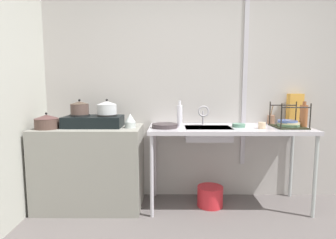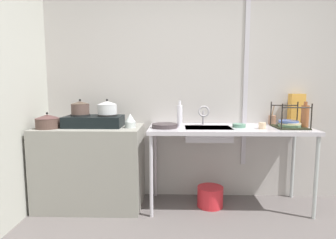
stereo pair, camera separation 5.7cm
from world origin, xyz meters
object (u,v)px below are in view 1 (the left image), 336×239
(utensil_jar, at_px, (271,119))
(cup_by_rack, at_px, (262,125))
(percolator, at_px, (130,121))
(bucket_on_floor, at_px, (210,196))
(sink_basin, at_px, (208,133))
(stove, at_px, (94,121))
(dish_rack, at_px, (288,124))
(frying_pan, at_px, (165,126))
(small_bowl_on_drainboard, at_px, (239,125))
(pot_on_right_burner, at_px, (107,108))
(bottle_by_rack, at_px, (304,116))
(pot_beside_stove, at_px, (47,122))
(bottle_by_sink, at_px, (180,116))
(pot_on_left_burner, at_px, (80,108))
(cereal_box, at_px, (295,109))
(faucet, at_px, (203,113))

(utensil_jar, bearing_deg, cup_by_rack, -121.90)
(percolator, bearing_deg, bucket_on_floor, 2.92)
(sink_basin, bearing_deg, stove, 179.19)
(utensil_jar, bearing_deg, dish_rack, -69.57)
(dish_rack, height_order, utensil_jar, dish_rack)
(frying_pan, distance_m, small_bowl_on_drainboard, 0.78)
(pot_on_right_burner, height_order, bottle_by_rack, pot_on_right_burner)
(pot_beside_stove, relative_size, small_bowl_on_drainboard, 1.75)
(pot_beside_stove, xyz_separation_m, bucket_on_floor, (1.68, 0.12, -0.83))
(pot_beside_stove, height_order, small_bowl_on_drainboard, pot_beside_stove)
(stove, xyz_separation_m, pot_on_right_burner, (0.14, 0.00, 0.14))
(pot_on_right_burner, bearing_deg, bottle_by_sink, 1.32)
(dish_rack, distance_m, bottle_by_sink, 1.14)
(frying_pan, bearing_deg, utensil_jar, 13.82)
(pot_on_left_burner, bearing_deg, utensil_jar, 6.64)
(cereal_box, relative_size, utensil_jar, 1.58)
(bottle_by_sink, bearing_deg, bucket_on_floor, -4.11)
(pot_on_right_burner, bearing_deg, pot_on_left_burner, 180.00)
(stove, bearing_deg, utensil_jar, 7.12)
(bottle_by_sink, relative_size, bottle_by_rack, 1.02)
(utensil_jar, bearing_deg, pot_on_left_burner, -173.36)
(pot_on_left_burner, relative_size, frying_pan, 0.71)
(stove, xyz_separation_m, small_bowl_on_drainboard, (1.53, 0.01, -0.04))
(stove, bearing_deg, pot_on_right_burner, 0.00)
(cereal_box, bearing_deg, frying_pan, -176.12)
(utensil_jar, bearing_deg, faucet, -171.41)
(sink_basin, relative_size, small_bowl_on_drainboard, 3.49)
(pot_on_left_burner, bearing_deg, dish_rack, -0.17)
(cup_by_rack, bearing_deg, sink_basin, 170.84)
(pot_on_right_burner, relative_size, small_bowl_on_drainboard, 1.50)
(pot_beside_stove, relative_size, bottle_by_rack, 0.88)
(stove, height_order, pot_on_right_burner, pot_on_right_burner)
(pot_beside_stove, distance_m, frying_pan, 1.19)
(bottle_by_sink, bearing_deg, small_bowl_on_drainboard, -0.95)
(sink_basin, relative_size, bottle_by_rack, 1.75)
(bottle_by_rack, height_order, cereal_box, cereal_box)
(pot_on_left_burner, bearing_deg, bottle_by_sink, 0.96)
(percolator, relative_size, bucket_on_floor, 0.53)
(faucet, distance_m, bottle_by_sink, 0.29)
(sink_basin, xyz_separation_m, utensil_jar, (0.75, 0.26, 0.12))
(utensil_jar, bearing_deg, sink_basin, -160.82)
(faucet, bearing_deg, cereal_box, 6.45)
(pot_beside_stove, bearing_deg, frying_pan, 3.71)
(faucet, height_order, small_bowl_on_drainboard, faucet)
(sink_basin, height_order, bottle_by_rack, bottle_by_rack)
(pot_on_left_burner, relative_size, bottle_by_rack, 0.69)
(stove, height_order, bottle_by_sink, bottle_by_sink)
(stove, xyz_separation_m, sink_basin, (1.20, -0.02, -0.13))
(pot_on_right_burner, height_order, frying_pan, pot_on_right_burner)
(pot_beside_stove, bearing_deg, utensil_jar, 8.86)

